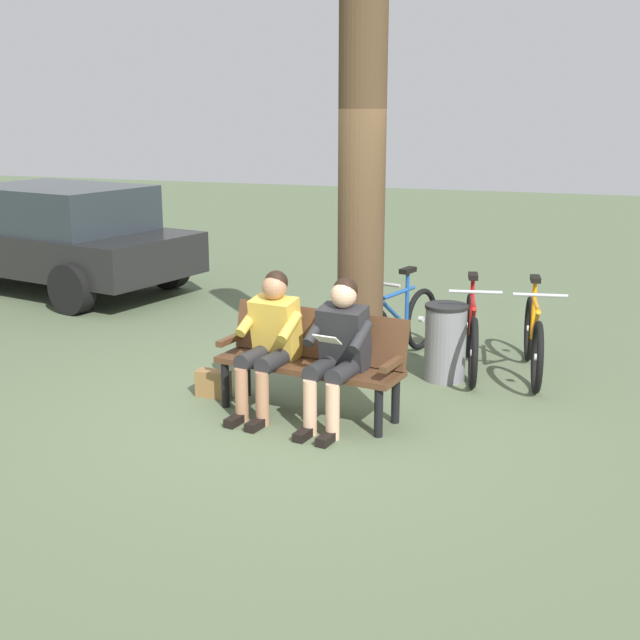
% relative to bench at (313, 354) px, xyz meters
% --- Properties ---
extents(ground_plane, '(40.00, 40.00, 0.00)m').
position_rel_bench_xyz_m(ground_plane, '(0.12, 0.09, -0.51)').
color(ground_plane, '#566647').
extents(bench, '(1.65, 0.71, 0.87)m').
position_rel_bench_xyz_m(bench, '(0.00, 0.00, 0.00)').
color(bench, '#51331E').
rests_on(bench, ground).
extents(person_reading, '(0.53, 0.81, 1.20)m').
position_rel_bench_xyz_m(person_reading, '(-0.29, 0.21, 0.16)').
color(person_reading, '#262628').
rests_on(person_reading, ground).
extents(person_companion, '(0.53, 0.81, 1.20)m').
position_rel_bench_xyz_m(person_companion, '(0.34, 0.11, 0.16)').
color(person_companion, gold).
rests_on(person_companion, ground).
extents(handbag, '(0.30, 0.15, 0.24)m').
position_rel_bench_xyz_m(handbag, '(0.97, -0.07, -0.39)').
color(handbag, olive).
rests_on(handbag, ground).
extents(tree_trunk, '(0.43, 0.43, 3.82)m').
position_rel_bench_xyz_m(tree_trunk, '(-0.10, -1.05, 1.40)').
color(tree_trunk, '#4C3823').
rests_on(tree_trunk, ground).
extents(litter_bin, '(0.41, 0.41, 0.73)m').
position_rel_bench_xyz_m(litter_bin, '(-0.89, -1.22, -0.14)').
color(litter_bin, slate).
rests_on(litter_bin, ground).
extents(bicycle_black, '(0.48, 1.67, 0.94)m').
position_rel_bench_xyz_m(bicycle_black, '(-1.66, -1.64, -0.15)').
color(bicycle_black, black).
rests_on(bicycle_black, ground).
extents(bicycle_purple, '(0.51, 1.66, 0.94)m').
position_rel_bench_xyz_m(bicycle_purple, '(-1.08, -1.58, -0.15)').
color(bicycle_purple, black).
rests_on(bicycle_purple, ground).
extents(bicycle_green, '(0.59, 1.64, 0.94)m').
position_rel_bench_xyz_m(bicycle_green, '(-0.32, -1.67, -0.15)').
color(bicycle_green, black).
rests_on(bicycle_green, ground).
extents(parked_car, '(4.49, 2.69, 1.47)m').
position_rel_bench_xyz_m(parked_car, '(5.08, -3.42, 0.27)').
color(parked_car, black).
rests_on(parked_car, ground).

